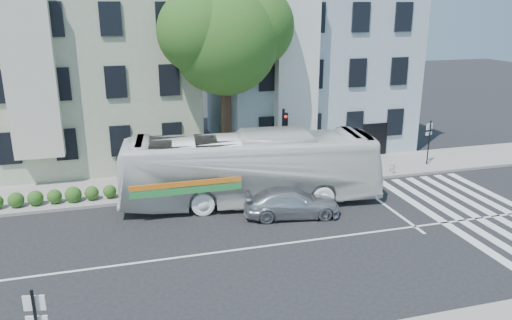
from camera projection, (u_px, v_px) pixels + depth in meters
name	position (u px, v px, depth m)	size (l,w,h in m)	color
ground	(273.00, 245.00, 20.11)	(120.00, 120.00, 0.00)	black
sidewalk_far	(229.00, 180.00, 27.44)	(80.00, 4.00, 0.15)	gray
building_left	(91.00, 70.00, 30.46)	(12.00, 10.00, 11.00)	#A1A98E
building_right	(305.00, 63.00, 34.08)	(12.00, 10.00, 11.00)	#98ACB4
street_tree	(225.00, 34.00, 25.84)	(7.30, 5.90, 11.10)	#2D2116
bus	(251.00, 168.00, 24.05)	(12.46, 2.91, 3.47)	white
sedan	(292.00, 203.00, 22.75)	(4.41, 1.79, 1.28)	silver
hedge	(92.00, 193.00, 24.32)	(8.50, 0.84, 0.70)	#23601F
traffic_signal	(284.00, 136.00, 26.33)	(0.43, 0.53, 4.10)	black
fire_hydrant	(392.00, 168.00, 28.09)	(0.40, 0.24, 0.70)	#B0AFAB
far_sign_pole	(429.00, 137.00, 29.41)	(0.48, 0.22, 2.68)	black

